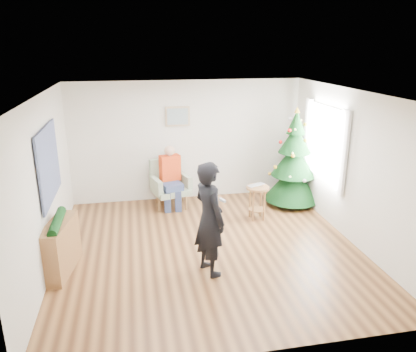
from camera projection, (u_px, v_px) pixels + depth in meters
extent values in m
plane|color=brown|center=(209.00, 249.00, 6.88)|extent=(5.00, 5.00, 0.00)
plane|color=white|center=(209.00, 94.00, 6.08)|extent=(5.00, 5.00, 0.00)
plane|color=silver|center=(187.00, 141.00, 8.81)|extent=(5.00, 0.00, 5.00)
plane|color=silver|center=(255.00, 250.00, 4.15)|extent=(5.00, 0.00, 5.00)
plane|color=silver|center=(44.00, 186.00, 6.03)|extent=(0.00, 5.00, 5.00)
plane|color=silver|center=(352.00, 167.00, 6.93)|extent=(0.00, 5.00, 5.00)
cube|color=white|center=(325.00, 143.00, 7.79)|extent=(0.04, 1.30, 1.40)
cube|color=white|center=(343.00, 153.00, 7.09)|extent=(0.05, 0.25, 1.50)
cube|color=white|center=(307.00, 135.00, 8.49)|extent=(0.05, 0.25, 1.50)
cylinder|color=#3F2816|center=(291.00, 198.00, 8.79)|extent=(0.09, 0.09, 0.27)
cone|color=black|center=(292.00, 182.00, 8.68)|extent=(1.17, 1.17, 0.76)
cone|color=black|center=(294.00, 160.00, 8.53)|extent=(0.93, 0.93, 0.67)
cone|color=black|center=(295.00, 139.00, 8.39)|extent=(0.68, 0.68, 0.58)
cone|color=black|center=(296.00, 122.00, 8.28)|extent=(0.39, 0.39, 0.49)
cone|color=gold|center=(297.00, 110.00, 8.20)|extent=(0.13, 0.13, 0.13)
cylinder|color=brown|center=(258.00, 188.00, 7.87)|extent=(0.45, 0.45, 0.04)
cylinder|color=brown|center=(257.00, 209.00, 8.01)|extent=(0.34, 0.34, 0.02)
imported|color=silver|center=(258.00, 186.00, 7.86)|extent=(0.43, 0.37, 0.03)
cube|color=gray|center=(171.00, 191.00, 8.56)|extent=(0.85, 0.82, 0.12)
cube|color=gray|center=(166.00, 171.00, 8.71)|extent=(0.70, 0.31, 0.60)
cube|color=gray|center=(156.00, 186.00, 8.37)|extent=(0.25, 0.55, 0.30)
cube|color=gray|center=(185.00, 181.00, 8.66)|extent=(0.25, 0.55, 0.30)
cube|color=navy|center=(171.00, 186.00, 8.45)|extent=(0.50, 0.51, 0.14)
cube|color=red|center=(170.00, 168.00, 8.55)|extent=(0.46, 0.33, 0.55)
sphere|color=tan|center=(169.00, 151.00, 8.41)|extent=(0.22, 0.22, 0.22)
imported|color=black|center=(209.00, 219.00, 5.93)|extent=(0.62, 0.74, 1.74)
cube|color=white|center=(222.00, 200.00, 5.84)|extent=(0.08, 0.13, 0.04)
cube|color=brown|center=(60.00, 247.00, 6.09)|extent=(0.48, 1.04, 0.80)
cylinder|color=black|center=(57.00, 222.00, 5.96)|extent=(0.14, 0.90, 0.14)
cube|color=black|center=(49.00, 164.00, 6.24)|extent=(0.03, 1.50, 1.15)
cube|color=tan|center=(178.00, 116.00, 8.58)|extent=(0.52, 0.03, 0.42)
cube|color=gray|center=(178.00, 117.00, 8.56)|extent=(0.44, 0.02, 0.34)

